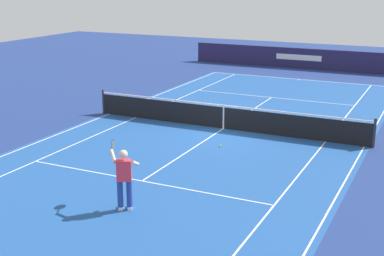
% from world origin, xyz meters
% --- Properties ---
extents(ground_plane, '(60.00, 60.00, 0.00)m').
position_xyz_m(ground_plane, '(0.00, 0.00, 0.00)').
color(ground_plane, navy).
extents(court_slab, '(24.20, 11.40, 0.00)m').
position_xyz_m(court_slab, '(0.00, 0.00, 0.00)').
color(court_slab, '#1E4C93').
rests_on(court_slab, ground_plane).
extents(court_line_markings, '(23.85, 11.05, 0.01)m').
position_xyz_m(court_line_markings, '(0.00, 0.00, 0.00)').
color(court_line_markings, white).
rests_on(court_line_markings, ground_plane).
extents(tennis_net, '(0.10, 11.70, 1.08)m').
position_xyz_m(tennis_net, '(0.00, 0.00, 0.49)').
color(tennis_net, '#2D2D33').
rests_on(tennis_net, ground_plane).
extents(stadium_barrier, '(0.26, 17.00, 1.34)m').
position_xyz_m(stadium_barrier, '(-15.90, -0.00, 0.67)').
color(stadium_barrier, '#231E47').
rests_on(stadium_barrier, ground_plane).
extents(tennis_player_near, '(0.86, 1.00, 1.70)m').
position_xyz_m(tennis_player_near, '(8.33, 0.63, 0.93)').
color(tennis_player_near, navy).
rests_on(tennis_player_near, ground_plane).
extents(tennis_ball, '(0.07, 0.07, 0.07)m').
position_xyz_m(tennis_ball, '(2.28, 0.81, 0.03)').
color(tennis_ball, '#CCE01E').
rests_on(tennis_ball, ground_plane).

